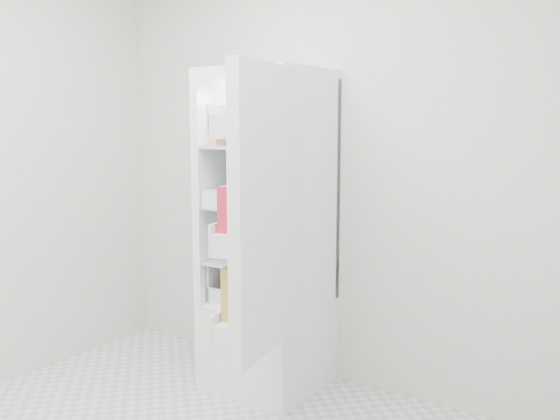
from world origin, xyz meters
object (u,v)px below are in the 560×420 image
Objects in this scene: fridge_door at (258,217)px; mushroom_bowl at (238,250)px; red_cabbage at (295,243)px; refrigerator at (272,271)px.

mushroom_bowl is at bearing 33.22° from fridge_door.
red_cabbage reaches higher than mushroom_bowl.
mushroom_bowl is (-0.30, -0.13, -0.06)m from red_cabbage.
mushroom_bowl is 0.13× the size of fridge_door.
mushroom_bowl is at bearing -157.30° from red_cabbage.
fridge_door is at bearing -71.52° from red_cabbage.
red_cabbage is at bearing 7.11° from fridge_door.
fridge_door is (0.52, -0.53, 0.31)m from mushroom_bowl.
refrigerator is 0.23m from red_cabbage.
refrigerator is at bearing 30.99° from mushroom_bowl.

